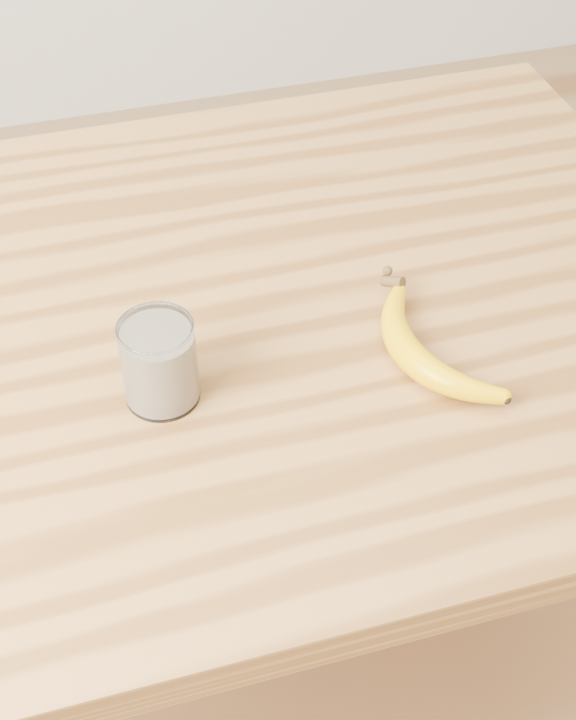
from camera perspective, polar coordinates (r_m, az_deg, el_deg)
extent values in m
plane|color=#93744E|center=(1.78, -4.11, -19.76)|extent=(4.00, 4.00, 0.00)
cube|color=olive|center=(1.06, -6.48, 1.59)|extent=(1.20, 0.80, 0.04)
cylinder|color=brown|center=(1.74, 10.06, 1.30)|extent=(0.06, 0.06, 0.86)
cylinder|color=white|center=(0.94, -7.34, -0.14)|extent=(0.07, 0.07, 0.09)
torus|color=white|center=(0.91, -7.58, 1.82)|extent=(0.07, 0.07, 0.00)
cylinder|color=silver|center=(0.94, -7.32, -0.33)|extent=(0.07, 0.07, 0.07)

